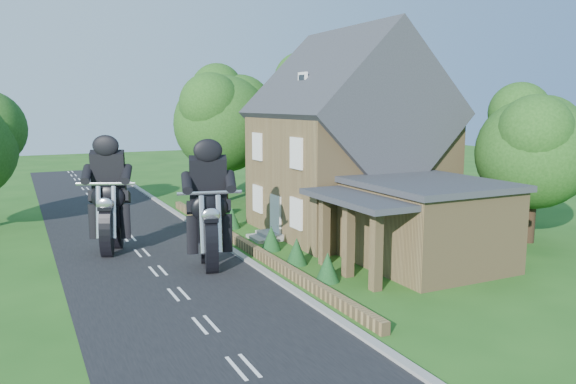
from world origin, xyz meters
name	(u,v)px	position (x,y,z in m)	size (l,w,h in m)	color
ground	(178,294)	(0.00, 0.00, 0.00)	(120.00, 120.00, 0.00)	#1F4F16
road	(178,294)	(0.00, 0.00, 0.01)	(7.00, 80.00, 0.02)	black
kerb	(275,278)	(3.65, 0.00, 0.06)	(0.30, 80.00, 0.12)	gray
garden_wall	(242,243)	(4.30, 5.00, 0.20)	(0.30, 22.00, 0.40)	olive
house	(348,146)	(10.49, 6.00, 4.34)	(9.54, 8.64, 10.24)	olive
annex	(424,222)	(9.87, -0.80, 1.77)	(7.05, 5.94, 3.44)	olive
tree_annex_side	(538,142)	(17.13, 0.10, 4.69)	(5.64, 5.20, 7.48)	black
tree_house_right	(413,126)	(16.65, 8.62, 5.19)	(6.51, 6.00, 8.40)	black
tree_behind_house	(315,107)	(14.18, 16.14, 6.23)	(7.81, 7.20, 10.08)	black
tree_behind_left	(228,115)	(8.16, 17.13, 5.73)	(6.94, 6.40, 9.16)	black
shrub_a	(328,267)	(5.30, -1.00, 0.55)	(0.90, 0.90, 1.10)	#113717
shrub_b	(297,251)	(5.30, 1.50, 0.55)	(0.90, 0.90, 1.10)	#113717
shrub_c	(271,238)	(5.30, 4.00, 0.55)	(0.90, 0.90, 1.10)	#113717
shrub_d	(232,218)	(5.30, 9.00, 0.55)	(0.90, 0.90, 1.10)	#113717
shrub_e	(216,210)	(5.30, 11.50, 0.55)	(0.90, 0.90, 1.10)	#113717
shrub_f	(203,203)	(5.30, 14.00, 0.55)	(0.90, 0.90, 1.10)	#113717
motorcycle_lead	(210,250)	(1.93, 2.44, 0.77)	(0.42, 1.65, 1.54)	black
motorcycle_follow	(111,236)	(-1.17, 6.56, 0.77)	(0.42, 1.66, 1.54)	black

